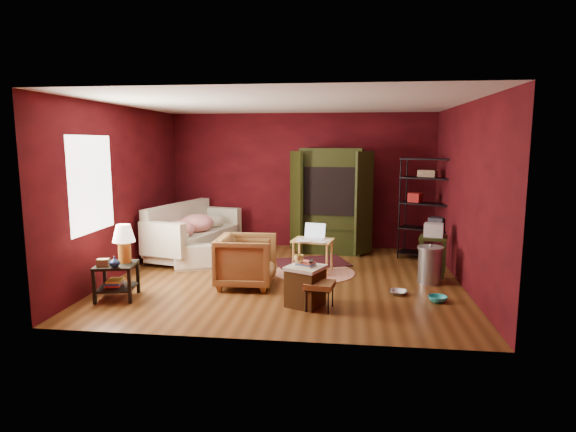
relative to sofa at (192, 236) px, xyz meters
name	(u,v)px	position (x,y,z in m)	size (l,w,h in m)	color
room	(284,193)	(1.95, -1.25, 0.98)	(5.54, 5.04, 2.84)	brown
sofa	(192,236)	(0.00, 0.00, 0.00)	(2.14, 0.62, 0.84)	beige
armchair	(246,258)	(1.43, -1.74, 0.02)	(0.85, 0.79, 0.87)	black
pet_bowl_steel	(398,286)	(3.72, -1.88, -0.29)	(0.25, 0.06, 0.25)	#A8ABAF
pet_bowl_turquoise	(438,293)	(4.23, -2.14, -0.29)	(0.26, 0.08, 0.26)	#26B0B3
vase	(115,262)	(-0.20, -2.72, 0.16)	(0.15, 0.15, 0.15)	#0D1B41
mug	(299,258)	(2.33, -2.59, 0.26)	(0.13, 0.10, 0.13)	#D2CB66
side_table	(120,254)	(-0.23, -2.49, 0.21)	(0.62, 0.62, 1.05)	black
sofa_cushions	(192,233)	(-0.02, 0.03, 0.04)	(1.42, 2.39, 0.94)	beige
hamper	(305,285)	(2.41, -2.53, -0.13)	(0.60, 0.60, 0.64)	#472B10
footstool	(320,286)	(2.61, -2.66, -0.09)	(0.42, 0.42, 0.38)	black
rug_round	(314,272)	(2.42, -0.85, -0.41)	(1.38, 1.38, 0.01)	beige
rug_oriental	(311,262)	(2.32, -0.20, -0.40)	(1.53, 1.29, 0.01)	#49131A
laptop_desk	(313,243)	(2.39, -0.80, 0.09)	(0.73, 0.61, 0.82)	#FFD474
tv_armoire	(331,199)	(2.64, 0.76, 0.67)	(1.64, 0.95, 2.09)	black
wire_shelving	(427,204)	(4.43, 0.37, 0.63)	(1.02, 0.75, 1.92)	black
small_stand	(433,237)	(4.39, -0.72, 0.23)	(0.53, 0.53, 0.87)	black
trash_can	(430,265)	(4.26, -1.23, -0.12)	(0.45, 0.45, 0.63)	#9B9DA2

